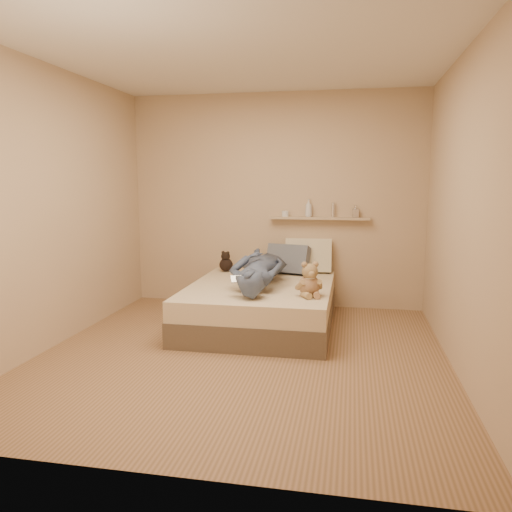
% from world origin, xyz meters
% --- Properties ---
extents(room, '(3.80, 3.80, 3.80)m').
position_xyz_m(room, '(0.00, 0.00, 1.30)').
color(room, '#976E4E').
rests_on(room, ground).
extents(bed, '(1.50, 1.90, 0.45)m').
position_xyz_m(bed, '(0.00, 0.93, 0.22)').
color(bed, brown).
rests_on(bed, floor).
extents(game_console, '(0.21, 0.14, 0.07)m').
position_xyz_m(game_console, '(-0.08, 0.34, 0.62)').
color(game_console, silver).
rests_on(game_console, bed).
extents(teddy_bear, '(0.27, 0.28, 0.34)m').
position_xyz_m(teddy_bear, '(0.55, 0.47, 0.59)').
color(teddy_bear, '#A77F5B').
rests_on(teddy_bear, bed).
extents(dark_plush, '(0.16, 0.16, 0.25)m').
position_xyz_m(dark_plush, '(-0.56, 1.62, 0.56)').
color(dark_plush, black).
rests_on(dark_plush, bed).
extents(pillow_cream, '(0.56, 0.29, 0.43)m').
position_xyz_m(pillow_cream, '(0.43, 1.76, 0.65)').
color(pillow_cream, beige).
rests_on(pillow_cream, bed).
extents(pillow_grey, '(0.55, 0.36, 0.37)m').
position_xyz_m(pillow_grey, '(0.20, 1.62, 0.62)').
color(pillow_grey, slate).
rests_on(pillow_grey, bed).
extents(person, '(0.62, 1.54, 0.36)m').
position_xyz_m(person, '(-0.02, 0.91, 0.63)').
color(person, '#475270').
rests_on(person, bed).
extents(wall_shelf, '(1.20, 0.12, 0.03)m').
position_xyz_m(wall_shelf, '(0.55, 1.84, 1.10)').
color(wall_shelf, tan).
rests_on(wall_shelf, wall_back).
extents(shelf_bottles, '(0.92, 0.11, 0.21)m').
position_xyz_m(shelf_bottles, '(0.53, 1.84, 1.20)').
color(shelf_bottles, white).
rests_on(shelf_bottles, wall_shelf).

